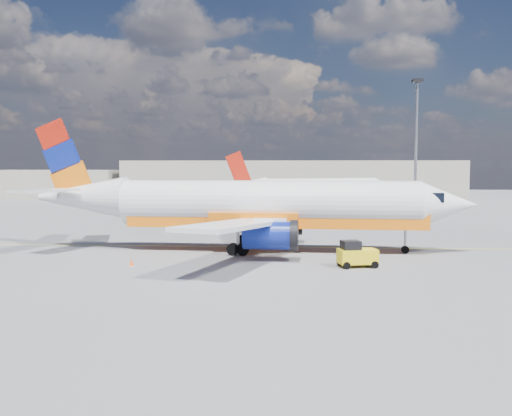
# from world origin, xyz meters

# --- Properties ---
(ground) EXTENTS (240.00, 240.00, 0.00)m
(ground) POSITION_xyz_m (0.00, 0.00, 0.00)
(ground) COLOR #59595E
(ground) RESTS_ON ground
(taxi_line) EXTENTS (70.00, 0.15, 0.01)m
(taxi_line) POSITION_xyz_m (0.00, 3.00, 0.01)
(taxi_line) COLOR yellow
(taxi_line) RESTS_ON ground
(terminal_main) EXTENTS (70.00, 14.00, 8.00)m
(terminal_main) POSITION_xyz_m (5.00, 75.00, 4.00)
(terminal_main) COLOR #A7A190
(terminal_main) RESTS_ON ground
(terminal_annex) EXTENTS (26.00, 10.00, 6.00)m
(terminal_annex) POSITION_xyz_m (-45.00, 72.00, 3.00)
(terminal_annex) COLOR #A7A190
(terminal_annex) RESTS_ON ground
(main_jet) EXTENTS (37.06, 29.28, 11.23)m
(main_jet) POSITION_xyz_m (2.48, 0.70, 3.74)
(main_jet) COLOR white
(main_jet) RESTS_ON ground
(second_jet) EXTENTS (30.35, 22.83, 9.37)m
(second_jet) POSITION_xyz_m (9.45, 49.51, 3.12)
(second_jet) COLOR white
(second_jet) RESTS_ON ground
(gse_tug) EXTENTS (2.90, 2.16, 1.88)m
(gse_tug) POSITION_xyz_m (10.09, -6.39, 0.89)
(gse_tug) COLOR black
(gse_tug) RESTS_ON ground
(traffic_cone) EXTENTS (0.37, 0.37, 0.52)m
(traffic_cone) POSITION_xyz_m (-5.76, -7.09, 0.25)
(traffic_cone) COLOR white
(traffic_cone) RESTS_ON ground
(floodlight_mast) EXTENTS (1.41, 1.41, 19.36)m
(floodlight_mast) POSITION_xyz_m (23.13, 37.30, 11.61)
(floodlight_mast) COLOR #97979F
(floodlight_mast) RESTS_ON ground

